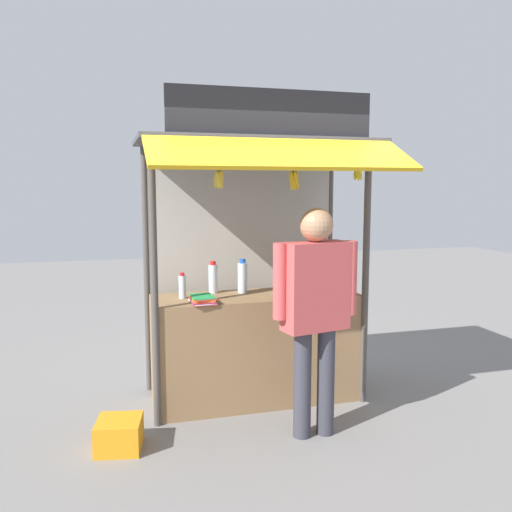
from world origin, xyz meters
TOP-DOWN VIEW (x-y plane):
  - ground_plane at (0.00, 0.00)m, footprint 20.00×20.00m
  - stall_counter at (0.00, 0.00)m, footprint 1.83×0.60m
  - stall_structure at (0.00, 0.14)m, footprint 2.03×1.54m
  - water_bottle_front_left at (-0.65, 0.04)m, footprint 0.06×0.06m
  - water_bottle_front_right at (0.30, 0.10)m, footprint 0.08×0.08m
  - water_bottle_rear_center at (0.66, 0.02)m, footprint 0.07×0.07m
  - water_bottle_back_left at (-0.09, 0.14)m, footprint 0.09×0.09m
  - water_bottle_mid_left at (-0.35, 0.20)m, footprint 0.08×0.08m
  - magazine_stack_center at (-0.51, -0.19)m, footprint 0.21×0.28m
  - magazine_stack_back_right at (0.60, -0.16)m, footprint 0.25×0.28m
  - banana_bunch_rightmost at (-0.41, -0.40)m, footprint 0.10×0.09m
  - banana_bunch_inner_left at (0.77, -0.40)m, footprint 0.09×0.09m
  - banana_bunch_inner_right at (0.21, -0.40)m, footprint 0.09×0.09m
  - vendor_person at (0.24, -0.80)m, footprint 0.67×0.31m
  - plastic_crate at (-1.22, -0.63)m, footprint 0.38×0.38m

SIDE VIEW (x-z plane):
  - ground_plane at x=0.00m, z-range 0.00..0.00m
  - plastic_crate at x=-1.22m, z-range 0.00..0.23m
  - stall_counter at x=0.00m, z-range 0.00..0.97m
  - magazine_stack_back_right at x=0.60m, z-range 0.97..1.02m
  - magazine_stack_center at x=-0.51m, z-range 0.97..1.03m
  - vendor_person at x=0.24m, z-range 0.18..1.95m
  - water_bottle_front_left at x=-0.65m, z-range 0.96..1.18m
  - water_bottle_rear_center at x=0.66m, z-range 0.96..1.22m
  - water_bottle_mid_left at x=-0.35m, z-range 0.96..1.25m
  - water_bottle_front_right at x=0.30m, z-range 0.96..1.26m
  - water_bottle_back_left at x=-0.09m, z-range 0.96..1.26m
  - stall_structure at x=0.00m, z-range 0.28..2.95m
  - banana_bunch_inner_right at x=0.21m, z-range 1.83..2.12m
  - banana_bunch_rightmost at x=-0.41m, z-range 1.84..2.12m
  - banana_bunch_inner_left at x=0.77m, z-range 1.93..2.15m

